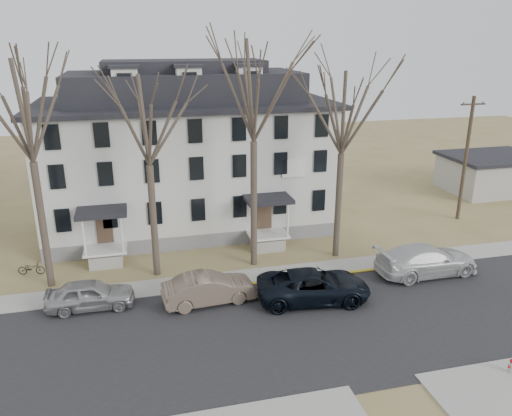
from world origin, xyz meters
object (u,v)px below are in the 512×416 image
object	(u,v)px
tree_far_left	(25,103)
tree_mid_right	(344,107)
bicycle_left	(31,269)
car_white	(426,260)
car_silver	(90,295)
car_tan	(209,289)
boarding_house	(188,155)
car_navy	(314,286)
tree_mid_left	(146,114)
tree_center	(254,84)
utility_pole_far	(466,158)
fire_hydrant	(512,366)

from	to	relation	value
tree_far_left	tree_mid_right	xyz separation A→B (m)	(17.50, 0.00, -0.74)
bicycle_left	car_white	bearing A→B (deg)	-94.08
car_silver	car_tan	distance (m)	6.20
tree_far_left	bicycle_left	bearing A→B (deg)	127.90
boarding_house	car_tan	size ratio (longest dim) A/B	4.21
boarding_house	car_navy	bearing A→B (deg)	-69.39
bicycle_left	tree_mid_left	bearing A→B (deg)	-93.53
tree_center	utility_pole_far	bearing A→B (deg)	13.50
fire_hydrant	utility_pole_far	bearing A→B (deg)	61.37
tree_mid_left	car_navy	size ratio (longest dim) A/B	2.10
tree_mid_left	bicycle_left	size ratio (longest dim) A/B	8.18
utility_pole_far	car_navy	distance (m)	18.57
car_navy	car_white	bearing A→B (deg)	-72.65
utility_pole_far	car_silver	world-z (taller)	utility_pole_far
car_silver	bicycle_left	distance (m)	6.17
tree_center	car_navy	size ratio (longest dim) A/B	2.42
tree_mid_right	car_navy	world-z (taller)	tree_mid_right
car_tan	tree_mid_left	bearing A→B (deg)	26.18
tree_mid_left	bicycle_left	world-z (taller)	tree_mid_left
utility_pole_far	car_silver	distance (m)	28.40
tree_far_left	tree_mid_left	xyz separation A→B (m)	(6.00, 0.00, -0.74)
tree_center	fire_hydrant	distance (m)	18.76
utility_pole_far	car_silver	xyz separation A→B (m)	(-27.09, -7.43, -4.14)
boarding_house	car_tan	distance (m)	13.13
tree_far_left	tree_center	xyz separation A→B (m)	(12.00, 0.00, 0.74)
tree_mid_left	bicycle_left	xyz separation A→B (m)	(-7.31, 1.69, -9.19)
utility_pole_far	car_tan	bearing A→B (deg)	-158.28
car_white	tree_center	bearing A→B (deg)	66.69
tree_mid_right	fire_hydrant	xyz separation A→B (m)	(2.53, -13.14, -9.23)
boarding_house	tree_center	distance (m)	10.39
car_tan	bicycle_left	xyz separation A→B (m)	(-9.85, 5.84, -0.40)
tree_mid_left	car_silver	distance (m)	10.07
tree_mid_left	fire_hydrant	bearing A→B (deg)	-43.12
car_tan	bicycle_left	size ratio (longest dim) A/B	3.17
utility_pole_far	fire_hydrant	xyz separation A→B (m)	(-9.47, -17.34, -4.54)
car_silver	bicycle_left	xyz separation A→B (m)	(-3.72, 4.92, -0.36)
bicycle_left	tree_mid_right	bearing A→B (deg)	-85.67
tree_mid_left	fire_hydrant	world-z (taller)	tree_mid_left
tree_far_left	tree_center	world-z (taller)	tree_center
tree_far_left	bicycle_left	size ratio (longest dim) A/B	8.81
tree_mid_left	car_white	bearing A→B (deg)	-13.79
tree_mid_right	bicycle_left	size ratio (longest dim) A/B	8.18
car_white	tree_mid_left	bearing A→B (deg)	74.57
tree_far_left	car_navy	world-z (taller)	tree_far_left
car_silver	fire_hydrant	xyz separation A→B (m)	(17.63, -9.91, -0.40)
tree_mid_left	tree_mid_right	distance (m)	11.50
car_navy	car_white	distance (m)	7.78
tree_center	car_white	distance (m)	14.57
tree_far_left	tree_mid_left	world-z (taller)	tree_far_left
car_tan	tree_mid_right	bearing A→B (deg)	-70.42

